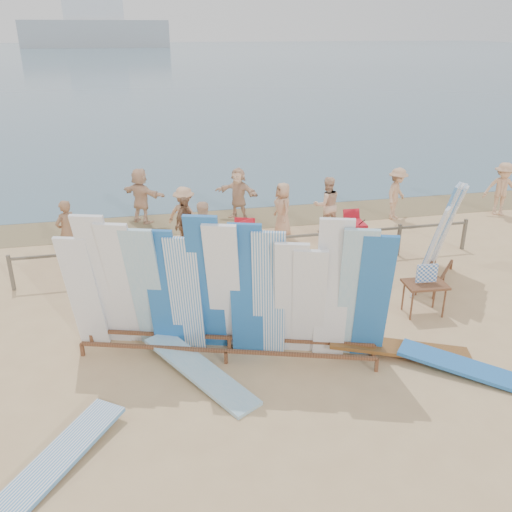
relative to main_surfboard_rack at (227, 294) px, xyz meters
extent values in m
plane|color=tan|center=(1.45, 0.95, -1.34)|extent=(160.00, 160.00, 0.00)
cube|color=#426277|center=(1.45, 128.95, -1.34)|extent=(320.00, 240.00, 0.02)
cube|color=olive|center=(1.45, 8.15, -1.34)|extent=(40.00, 2.60, 0.01)
cube|color=#999EA3|center=(-10.55, 180.95, 2.68)|extent=(45.00, 8.00, 8.00)
cube|color=silver|center=(-10.55, 180.95, 9.68)|extent=(18.00, 6.00, 6.00)
cube|color=#655C4C|center=(1.45, 3.95, -0.54)|extent=(12.00, 0.06, 0.06)
cube|color=#655C4C|center=(-4.55, 3.95, -0.89)|extent=(0.08, 0.08, 0.90)
cube|color=#655C4C|center=(-2.55, 3.95, -0.89)|extent=(0.08, 0.08, 0.90)
cube|color=#655C4C|center=(-0.55, 3.95, -0.89)|extent=(0.08, 0.08, 0.90)
cube|color=#655C4C|center=(1.45, 3.95, -0.89)|extent=(0.08, 0.08, 0.90)
cube|color=#655C4C|center=(3.45, 3.95, -0.89)|extent=(0.08, 0.08, 0.90)
cube|color=#655C4C|center=(5.45, 3.95, -0.89)|extent=(0.08, 0.08, 0.90)
cube|color=#655C4C|center=(7.45, 3.95, -0.89)|extent=(0.08, 0.08, 0.90)
cube|color=brown|center=(-0.08, -0.22, -1.07)|extent=(5.32, 1.77, 0.06)
cube|color=brown|center=(0.07, 0.23, -1.07)|extent=(5.32, 1.77, 0.06)
cube|color=white|center=(-2.59, 0.84, -0.11)|extent=(0.76, 0.79, 2.46)
cube|color=white|center=(-2.20, 0.71, 0.12)|extent=(0.83, 1.01, 2.92)
cube|color=white|center=(-1.81, 0.58, 0.06)|extent=(0.84, 1.05, 2.79)
cube|color=#81B7CF|center=(-1.42, 0.46, 0.01)|extent=(0.82, 0.99, 2.70)
cube|color=#2364B0|center=(-1.12, 0.36, -0.02)|extent=(0.74, 0.73, 2.64)
cube|color=white|center=(-0.73, 0.24, -0.08)|extent=(0.74, 0.75, 2.52)
cube|color=#2364B0|center=(-0.34, 0.11, 0.15)|extent=(0.83, 1.01, 2.98)
cube|color=white|center=(-0.04, 0.01, 0.08)|extent=(0.85, 1.08, 2.84)
cube|color=#2364B0|center=(0.35, -0.11, 0.07)|extent=(0.74, 0.74, 2.81)
cube|color=white|center=(0.74, -0.24, 0.01)|extent=(0.75, 0.77, 2.69)
cube|color=white|center=(1.13, -0.36, -0.07)|extent=(0.81, 0.95, 2.53)
cube|color=white|center=(1.43, -0.46, -0.13)|extent=(0.81, 0.95, 2.42)
cube|color=white|center=(1.82, -0.59, 0.14)|extent=(0.77, 0.82, 2.96)
cube|color=#81B7CF|center=(2.21, -0.71, 0.07)|extent=(0.81, 0.96, 2.82)
cube|color=#2364B0|center=(2.51, -0.81, 0.02)|extent=(0.80, 0.92, 2.71)
cube|color=brown|center=(5.74, 2.04, -1.10)|extent=(1.35, 1.47, 0.06)
cube|color=brown|center=(5.42, 2.32, -1.10)|extent=(1.35, 1.47, 0.06)
cube|color=white|center=(4.97, 1.51, -0.23)|extent=(0.79, 0.78, 2.23)
cube|color=white|center=(5.22, 1.79, -0.01)|extent=(0.89, 0.88, 2.66)
cube|color=white|center=(5.47, 2.06, -0.06)|extent=(0.91, 0.90, 2.55)
cube|color=white|center=(5.72, 2.34, -0.12)|extent=(0.92, 0.91, 2.44)
cube|color=white|center=(5.92, 2.55, -0.17)|extent=(0.93, 0.91, 2.33)
cube|color=white|center=(6.17, 2.83, -0.20)|extent=(0.79, 0.79, 2.28)
cube|color=brown|center=(4.47, 0.74, -0.62)|extent=(0.94, 0.69, 0.05)
cube|color=white|center=(4.47, 0.74, -0.36)|extent=(0.47, 0.07, 0.42)
cube|color=white|center=(-2.94, -2.35, -1.34)|extent=(2.06, 2.50, 0.23)
cube|color=brown|center=(3.23, -0.67, -1.34)|extent=(2.74, 1.34, 0.30)
cube|color=#2364B0|center=(4.25, -1.59, -1.34)|extent=(2.41, 2.19, 0.25)
cube|color=#81B7CF|center=(-0.61, -0.57, -1.34)|extent=(1.88, 2.59, 0.31)
cube|color=red|center=(1.31, 5.07, -1.00)|extent=(0.73, 0.70, 0.05)
cube|color=red|center=(1.40, 5.30, -0.70)|extent=(0.61, 0.37, 0.58)
cube|color=red|center=(1.52, 4.73, -0.98)|extent=(0.82, 0.81, 0.06)
cube|color=red|center=(1.37, 4.95, -0.67)|extent=(0.61, 0.50, 0.61)
cube|color=red|center=(4.39, 4.55, -0.77)|extent=(0.49, 0.80, 0.57)
cube|color=red|center=(4.40, 4.86, -0.40)|extent=(0.47, 0.19, 0.36)
imported|color=#8C6042|center=(-0.24, 5.59, -0.56)|extent=(0.85, 0.97, 1.56)
imported|color=tan|center=(6.76, 6.83, -0.49)|extent=(1.11, 1.09, 1.71)
imported|color=beige|center=(-1.37, 8.28, -0.45)|extent=(1.57, 1.53, 1.79)
imported|color=tan|center=(10.38, 6.49, -0.45)|extent=(1.24, 0.91, 1.77)
imported|color=beige|center=(0.20, 4.55, -0.49)|extent=(0.89, 0.55, 1.70)
imported|color=tan|center=(-0.19, 6.14, -0.49)|extent=(1.16, 1.00, 1.69)
imported|color=beige|center=(4.13, 6.15, -0.47)|extent=(0.85, 0.41, 1.74)
imported|color=#8C6042|center=(-3.37, 5.46, -0.48)|extent=(0.69, 0.67, 1.71)
imported|color=tan|center=(2.76, 6.21, -0.53)|extent=(0.48, 0.84, 1.62)
imported|color=beige|center=(1.74, 8.04, -0.50)|extent=(1.52, 1.39, 1.69)
camera|label=1|loc=(-1.40, -8.75, 4.49)|focal=38.00mm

